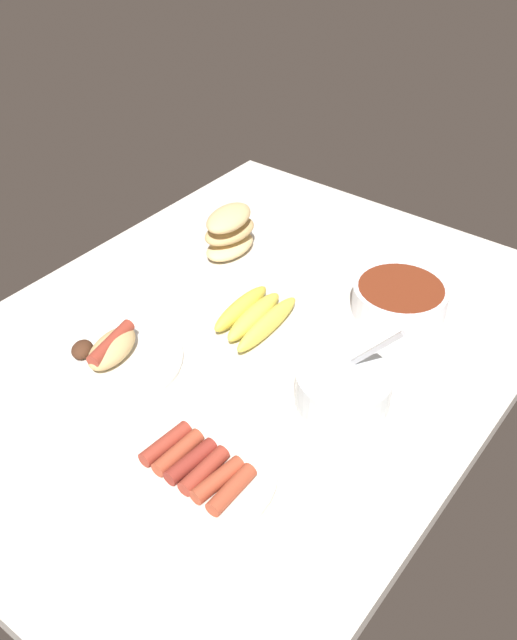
{
  "coord_description": "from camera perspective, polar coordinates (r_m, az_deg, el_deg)",
  "views": [
    {
      "loc": [
        -76.77,
        -62.05,
        81.77
      ],
      "look_at": [
        3.35,
        -1.01,
        3.0
      ],
      "focal_mm": 39.52,
      "sensor_mm": 36.0,
      "label": 1
    }
  ],
  "objects": [
    {
      "name": "plate_sausages",
      "position": [
        1.05,
        -4.93,
        -12.06
      ],
      "size": [
        23.5,
        23.5,
        3.41
      ],
      "color": "white",
      "rests_on": "ground_plane"
    },
    {
      "name": "bread_stack",
      "position": [
        1.49,
        -2.37,
        7.14
      ],
      "size": [
        14.05,
        9.3,
        10.8
      ],
      "color": "#E5C689",
      "rests_on": "ground_plane"
    },
    {
      "name": "bowl_coleslaw",
      "position": [
        1.15,
        6.91,
        -5.34
      ],
      "size": [
        15.67,
        15.67,
        15.37
      ],
      "color": "silver",
      "rests_on": "ground_plane"
    },
    {
      "name": "ground_plane",
      "position": [
        1.29,
        -1.26,
        -2.14
      ],
      "size": [
        120.0,
        90.0,
        3.0
      ],
      "primitive_type": "cube",
      "color": "silver"
    },
    {
      "name": "bowl_chili",
      "position": [
        1.36,
        11.37,
        1.75
      ],
      "size": [
        17.93,
        17.93,
        5.59
      ],
      "color": "white",
      "rests_on": "ground_plane"
    },
    {
      "name": "banana_bunch",
      "position": [
        1.31,
        -0.32,
        0.3
      ],
      "size": [
        18.83,
        11.0,
        3.85
      ],
      "color": "#E5D14C",
      "rests_on": "ground_plane"
    },
    {
      "name": "plate_hotdog_assembled",
      "position": [
        1.25,
        -11.79,
        -2.78
      ],
      "size": [
        24.13,
        24.13,
        5.61
      ],
      "color": "white",
      "rests_on": "ground_plane"
    }
  ]
}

